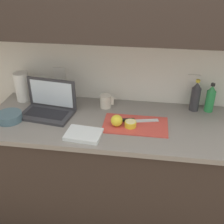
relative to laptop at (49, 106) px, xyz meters
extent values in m
plane|color=brown|center=(0.83, -0.05, -0.96)|extent=(12.00, 12.00, 0.00)
cube|color=white|center=(0.83, 0.31, 0.34)|extent=(5.20, 0.06, 2.60)
cube|color=white|center=(0.00, 0.27, 0.12)|extent=(0.09, 0.01, 0.12)
cube|color=white|center=(1.01, 0.27, 0.12)|extent=(0.09, 0.01, 0.12)
cube|color=#332823|center=(0.83, -0.05, -0.53)|extent=(2.40, 0.61, 0.87)
cube|color=gray|center=(0.83, -0.05, -0.07)|extent=(2.48, 0.65, 0.03)
cube|color=#333338|center=(-0.01, -0.04, -0.05)|extent=(0.38, 0.27, 0.02)
cube|color=black|center=(-0.01, -0.04, -0.04)|extent=(0.30, 0.16, 0.00)
cube|color=#333338|center=(0.01, 0.06, 0.07)|extent=(0.36, 0.06, 0.22)
cube|color=silver|center=(0.01, 0.06, 0.07)|extent=(0.31, 0.05, 0.19)
cube|color=#D1473D|center=(0.62, -0.08, -0.05)|extent=(0.43, 0.25, 0.01)
cube|color=silver|center=(0.69, -0.02, -0.05)|extent=(0.17, 0.07, 0.00)
cylinder|color=black|center=(0.55, -0.05, -0.04)|extent=(0.11, 0.05, 0.02)
cylinder|color=yellow|center=(0.59, -0.11, -0.03)|extent=(0.08, 0.08, 0.04)
cylinder|color=#F4EAA3|center=(0.59, -0.11, -0.01)|extent=(0.07, 0.07, 0.00)
sphere|color=yellow|center=(0.50, -0.11, -0.01)|extent=(0.08, 0.08, 0.08)
cylinder|color=#2D934C|center=(1.13, 0.19, 0.02)|extent=(0.06, 0.06, 0.16)
cone|color=#2D934C|center=(1.13, 0.19, 0.12)|extent=(0.06, 0.06, 0.04)
cylinder|color=black|center=(1.13, 0.19, 0.15)|extent=(0.03, 0.03, 0.02)
cylinder|color=#333338|center=(1.02, 0.19, 0.03)|extent=(0.07, 0.07, 0.17)
cone|color=#333338|center=(1.02, 0.19, 0.14)|extent=(0.06, 0.06, 0.05)
cylinder|color=gold|center=(1.02, 0.19, 0.17)|extent=(0.03, 0.03, 0.02)
cylinder|color=silver|center=(0.38, 0.14, -0.01)|extent=(0.08, 0.08, 0.10)
cube|color=silver|center=(0.43, 0.14, 0.00)|extent=(0.02, 0.01, 0.05)
cylinder|color=slate|center=(-0.23, -0.14, -0.03)|extent=(0.17, 0.17, 0.06)
cylinder|color=white|center=(-0.26, 0.17, 0.05)|extent=(0.11, 0.11, 0.22)
cube|color=white|center=(0.31, -0.25, -0.04)|extent=(0.23, 0.18, 0.02)
camera|label=1|loc=(0.69, -1.65, 0.94)|focal=45.00mm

